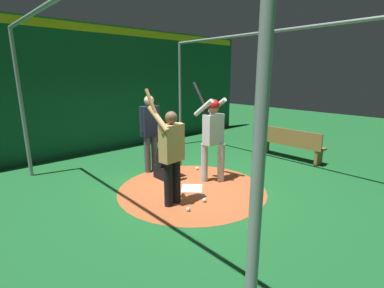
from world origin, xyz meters
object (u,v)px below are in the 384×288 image
Objects in this scene: baseball_1 at (197,168)px; catcher at (167,162)px; bench at (290,143)px; baseball_0 at (188,209)px; umpire at (150,129)px; baseball_2 at (204,200)px; batter at (213,133)px; home_plate at (192,188)px; visitor at (171,152)px.

catcher is at bearing -94.22° from baseball_1.
baseball_0 is (0.45, -4.09, -0.41)m from bench.
umpire is 24.52× the size of baseball_2.
umpire is (-1.43, -0.62, -0.06)m from batter.
baseball_0 is at bearing -24.76° from catcher.
batter is 28.71× the size of baseball_1.
catcher is at bearing 170.37° from baseball_2.
home_plate is 0.92m from catcher.
catcher is (-0.85, 0.01, 0.36)m from home_plate.
catcher is 12.78× the size of baseball_0.
baseball_0 is 2.14m from baseball_1.
batter reaches higher than visitor.
baseball_2 is (0.64, -0.86, -1.05)m from batter.
catcher is 3.56m from bench.
baseball_2 is (1.39, -1.11, 0.00)m from baseball_1.
catcher reaches higher than home_plate.
home_plate is 0.65m from baseball_2.
batter is 28.71× the size of baseball_0.
baseball_1 reaches higher than home_plate.
baseball_2 is at bearing -6.56° from umpire.
bench is (-0.04, 4.12, -0.53)m from visitor.
batter is 2.25× the size of catcher.
baseball_0 is (2.14, -0.69, -0.98)m from umpire.
batter is 1.25m from catcher.
baseball_0 is at bearing -81.73° from baseball_2.
baseball_0 and baseball_2 have the same top height.
batter reaches higher than baseball_0.
baseball_1 is at bearing 161.04° from batter.
umpire is 24.52× the size of baseball_0.
baseball_2 is at bearing -53.32° from batter.
umpire is (-0.62, -0.01, 0.66)m from catcher.
home_plate is at bearing -86.73° from batter.
catcher reaches higher than baseball_0.
umpire is 0.88× the size of visitor.
umpire is 1.48m from baseball_1.
visitor is 27.72× the size of baseball_2.
bench is 24.80× the size of baseball_1.
home_plate is at bearing 158.54° from baseball_2.
baseball_0 reaches higher than home_plate.
baseball_0 is at bearing -47.18° from baseball_1.
bench is at bearing 72.49° from catcher.
baseball_2 is (0.60, -0.24, 0.03)m from home_plate.
visitor is at bearing -125.51° from baseball_2.
umpire is 3.84m from bench.
visitor reaches higher than baseball_0.
batter is 1.56m from umpire.
visitor is (1.73, -0.72, -0.05)m from umpire.
bench is (1.07, 3.39, 0.08)m from catcher.
umpire is at bearing 173.44° from baseball_2.
batter reaches higher than home_plate.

